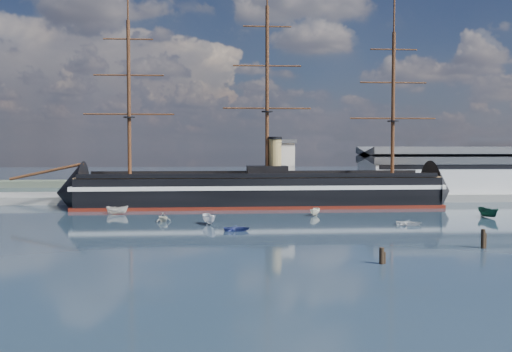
{
  "coord_description": "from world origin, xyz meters",
  "views": [
    {
      "loc": [
        -16.03,
        -82.05,
        15.09
      ],
      "look_at": [
        -8.03,
        35.0,
        9.0
      ],
      "focal_mm": 40.0,
      "sensor_mm": 36.0,
      "label": 1
    }
  ],
  "objects": [
    {
      "name": "ground",
      "position": [
        0.0,
        40.0,
        0.0
      ],
      "size": [
        600.0,
        600.0,
        0.0
      ],
      "primitive_type": "plane",
      "color": "#182933",
      "rests_on": "ground"
    },
    {
      "name": "motorboat_b",
      "position": [
        -12.59,
        18.93,
        0.0
      ],
      "size": [
        1.29,
        2.96,
        1.36
      ],
      "primitive_type": "imported",
      "rotation": [
        0.0,
        0.0,
        1.61
      ],
      "color": "navy",
      "rests_on": "ground"
    },
    {
      "name": "motorboat_e",
      "position": [
        20.55,
        24.01,
        0.0
      ],
      "size": [
        2.18,
        3.16,
        1.37
      ],
      "primitive_type": "imported",
      "rotation": [
        0.0,
        0.0,
        1.19
      ],
      "color": "white",
      "rests_on": "ground"
    },
    {
      "name": "warehouse",
      "position": [
        58.0,
        80.0,
        7.98
      ],
      "size": [
        63.0,
        21.0,
        11.6
      ],
      "color": "#B7BABC",
      "rests_on": "ground"
    },
    {
      "name": "piling_near_right",
      "position": [
        23.29,
        -0.75,
        0.0
      ],
      "size": [
        0.64,
        0.64,
        3.55
      ],
      "primitive_type": "cylinder",
      "color": "black",
      "rests_on": "ground"
    },
    {
      "name": "motorboat_c",
      "position": [
        5.28,
        40.41,
        0.0
      ],
      "size": [
        5.45,
        3.85,
        2.05
      ],
      "primitive_type": "imported",
      "rotation": [
        0.0,
        0.0,
        -0.43
      ],
      "color": "white",
      "rests_on": "ground"
    },
    {
      "name": "piling_near_mid",
      "position": [
        5.03,
        -10.81,
        0.0
      ],
      "size": [
        0.64,
        0.64,
        2.82
      ],
      "primitive_type": "cylinder",
      "color": "black",
      "rests_on": "ground"
    },
    {
      "name": "motorboat_d",
      "position": [
        -26.87,
        32.49,
        0.0
      ],
      "size": [
        6.14,
        5.13,
        2.09
      ],
      "primitive_type": "imported",
      "rotation": [
        0.0,
        0.0,
        0.56
      ],
      "color": "beige",
      "rests_on": "ground"
    },
    {
      "name": "warship",
      "position": [
        -7.27,
        60.0,
        4.04
      ],
      "size": [
        113.0,
        17.58,
        53.94
      ],
      "rotation": [
        0.0,
        0.0,
        0.01
      ],
      "color": "black",
      "rests_on": "ground"
    },
    {
      "name": "motorboat_a",
      "position": [
        -17.6,
        27.71,
        0.0
      ],
      "size": [
        6.79,
        3.86,
        2.57
      ],
      "primitive_type": "imported",
      "rotation": [
        0.0,
        0.0,
        0.25
      ],
      "color": "white",
      "rests_on": "ground"
    },
    {
      "name": "quay",
      "position": [
        10.0,
        76.0,
        0.0
      ],
      "size": [
        180.0,
        18.0,
        2.0
      ],
      "primitive_type": "cube",
      "color": "slate",
      "rests_on": "ground"
    },
    {
      "name": "motorboat_f",
      "position": [
        41.42,
        34.52,
        0.0
      ],
      "size": [
        7.19,
        3.93,
        2.72
      ],
      "primitive_type": "imported",
      "rotation": [
        0.0,
        0.0,
        0.22
      ],
      "color": "#194635",
      "rests_on": "ground"
    },
    {
      "name": "quay_tower",
      "position": [
        3.0,
        73.0,
        9.75
      ],
      "size": [
        5.0,
        5.0,
        15.0
      ],
      "color": "silver",
      "rests_on": "ground"
    },
    {
      "name": "motorboat_g",
      "position": [
        -38.26,
        45.95,
        0.0
      ],
      "size": [
        3.17,
        6.18,
        2.36
      ],
      "primitive_type": "imported",
      "rotation": [
        0.0,
        0.0,
        1.39
      ],
      "color": "white",
      "rests_on": "ground"
    }
  ]
}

